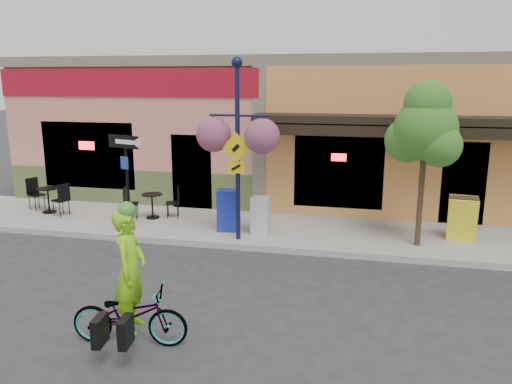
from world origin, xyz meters
TOP-DOWN VIEW (x-y plane):
  - ground at (0.00, 0.00)m, footprint 90.00×90.00m
  - sidewalk at (0.00, 2.00)m, footprint 24.00×3.00m
  - curb at (0.00, 0.55)m, footprint 24.00×0.12m
  - building at (0.00, 7.50)m, footprint 18.20×8.20m
  - bicycle at (-1.35, -3.86)m, footprint 1.79×0.81m
  - cyclist_rider at (-1.30, -3.86)m, footprint 0.52×0.71m
  - lamp_post at (-0.95, 0.89)m, footprint 1.37×0.63m
  - one_way_sign at (-3.65, 0.72)m, footprint 0.94×0.47m
  - cafe_set_left at (-6.79, 2.01)m, footprint 1.73×1.30m
  - cafe_set_right at (-3.69, 2.13)m, footprint 1.62×1.15m
  - newspaper_box_blue at (-1.40, 1.50)m, footprint 0.53×0.49m
  - newspaper_box_grey at (-0.52, 1.40)m, footprint 0.44×0.40m
  - street_tree at (3.15, 1.34)m, footprint 1.87×1.87m
  - sandwich_board at (4.14, 1.71)m, footprint 0.69×0.55m

SIDE VIEW (x-z plane):
  - ground at x=0.00m, z-range 0.00..0.00m
  - sidewalk at x=0.00m, z-range 0.00..0.15m
  - curb at x=0.00m, z-range 0.00..0.15m
  - bicycle at x=-1.35m, z-range 0.00..0.91m
  - cafe_set_right at x=-3.69m, z-range 0.15..1.03m
  - newspaper_box_grey at x=-0.52m, z-range 0.15..1.07m
  - cafe_set_left at x=-6.79m, z-range 0.15..1.08m
  - newspaper_box_blue at x=-1.40m, z-range 0.15..1.19m
  - sandwich_board at x=4.14m, z-range 0.15..1.21m
  - cyclist_rider at x=-1.30m, z-range 0.00..1.82m
  - one_way_sign at x=-3.65m, z-range 0.15..2.57m
  - street_tree at x=3.15m, z-range 0.15..3.89m
  - lamp_post at x=-0.95m, z-range 0.15..4.35m
  - building at x=0.00m, z-range 0.00..4.50m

